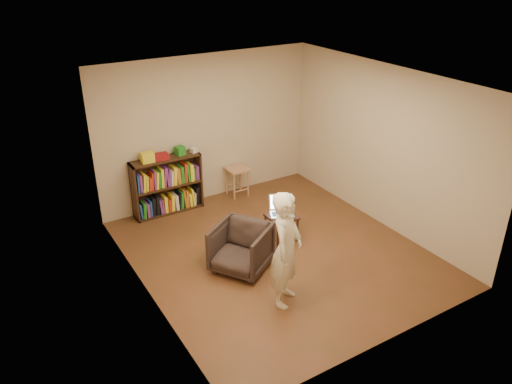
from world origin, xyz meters
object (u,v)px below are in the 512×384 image
armchair (241,248)px  person (286,249)px  bookshelf (167,188)px  laptop (282,209)px  side_table (281,220)px  stool (237,173)px

armchair → person: (0.12, -0.92, 0.44)m
armchair → person: bearing=-25.9°
bookshelf → armchair: size_ratio=1.60×
bookshelf → laptop: bearing=-55.4°
bookshelf → side_table: size_ratio=2.84×
bookshelf → person: person is taller
bookshelf → side_table: bearing=-57.7°
armchair → stool: bearing=118.4°
stool → armchair: armchair is taller
person → armchair: bearing=58.0°
bookshelf → armchair: (0.21, -2.18, -0.10)m
bookshelf → side_table: 2.15m
laptop → stool: bearing=110.8°
laptop → armchair: bearing=-129.9°
laptop → person: size_ratio=0.31×
bookshelf → person: (0.34, -3.10, 0.34)m
stool → side_table: (-0.20, -1.75, -0.08)m
armchair → side_table: (0.93, 0.37, 0.01)m
stool → bookshelf: bearing=177.3°
side_table → laptop: bearing=57.5°
armchair → side_table: 1.00m
bookshelf → laptop: size_ratio=2.46×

